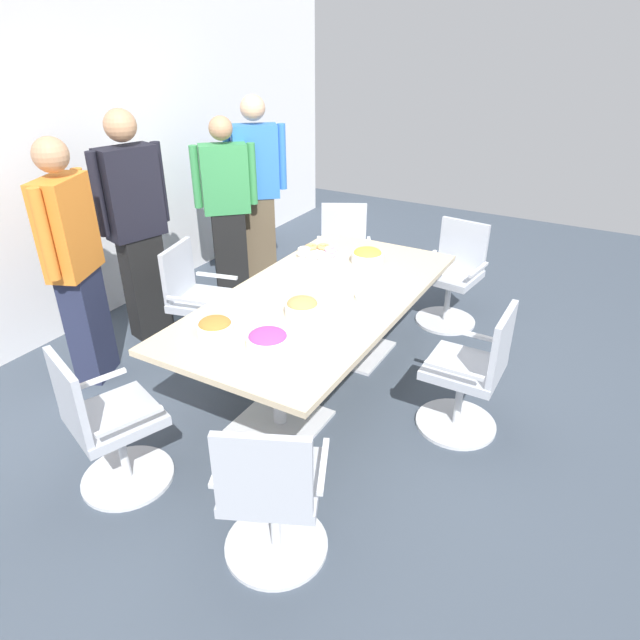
{
  "coord_description": "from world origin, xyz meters",
  "views": [
    {
      "loc": [
        -3.04,
        -1.73,
        2.41
      ],
      "look_at": [
        0.0,
        0.0,
        0.55
      ],
      "focal_mm": 31.02,
      "sensor_mm": 36.0,
      "label": 1
    }
  ],
  "objects": [
    {
      "name": "office_chair_5",
      "position": [
        1.46,
        0.57,
        0.41
      ],
      "size": [
        0.73,
        0.73,
        0.91
      ],
      "rotation": [
        0.0,
        0.0,
        -4.22
      ],
      "color": "silver",
      "rests_on": "ground"
    },
    {
      "name": "snack_bowl_chips_yellow",
      "position": [
        0.71,
        -0.03,
        0.81
      ],
      "size": [
        0.25,
        0.25,
        0.12
      ],
      "color": "white",
      "rests_on": "conference_table"
    },
    {
      "name": "ground_plane",
      "position": [
        0.0,
        0.0,
        -0.01
      ],
      "size": [
        10.0,
        10.0,
        0.01
      ],
      "primitive_type": "cube",
      "color": "#3D4754"
    },
    {
      "name": "snack_bowl_candy_mix",
      "position": [
        -0.77,
        -0.08,
        0.8
      ],
      "size": [
        0.26,
        0.26,
        0.1
      ],
      "color": "white",
      "rests_on": "conference_table"
    },
    {
      "name": "snack_bowl_pretzels",
      "position": [
        -0.79,
        0.28,
        0.8
      ],
      "size": [
        0.23,
        0.23,
        0.1
      ],
      "color": "white",
      "rests_on": "conference_table"
    },
    {
      "name": "person_standing_2",
      "position": [
        1.08,
        1.66,
        0.89
      ],
      "size": [
        0.48,
        0.5,
        1.7
      ],
      "rotation": [
        0.0,
        0.0,
        -3.95
      ],
      "color": "black",
      "rests_on": "ground"
    },
    {
      "name": "donut_platter",
      "position": [
        0.66,
        0.4,
        0.77
      ],
      "size": [
        0.35,
        0.35,
        0.04
      ],
      "color": "white",
      "rests_on": "conference_table"
    },
    {
      "name": "office_chair_1",
      "position": [
        -1.49,
        0.53,
        0.41
      ],
      "size": [
        0.69,
        0.69,
        0.91
      ],
      "rotation": [
        0.0,
        0.0,
        -1.92
      ],
      "color": "silver",
      "rests_on": "ground"
    },
    {
      "name": "office_chair_3",
      "position": [
        0.03,
        -1.1,
        0.41
      ],
      "size": [
        0.54,
        0.54,
        0.91
      ],
      "rotation": [
        0.0,
        0.0,
        -0.01
      ],
      "color": "silver",
      "rests_on": "ground"
    },
    {
      "name": "office_chair_4",
      "position": [
        1.5,
        -0.52,
        0.41
      ],
      "size": [
        0.6,
        0.6,
        0.91
      ],
      "rotation": [
        0.0,
        0.0,
        1.45
      ],
      "color": "silver",
      "rests_on": "ground"
    },
    {
      "name": "person_standing_1",
      "position": [
        -0.03,
        1.69,
        0.99
      ],
      "size": [
        0.61,
        0.32,
        1.88
      ],
      "rotation": [
        0.0,
        0.0,
        -3.4
      ],
      "color": "black",
      "rests_on": "ground"
    },
    {
      "name": "office_chair_2",
      "position": [
        -1.46,
        -0.56,
        0.41
      ],
      "size": [
        0.71,
        0.71,
        0.91
      ],
      "rotation": [
        0.0,
        0.0,
        -1.15
      ],
      "color": "silver",
      "rests_on": "ground"
    },
    {
      "name": "plate_stack",
      "position": [
        0.12,
        -0.33,
        0.77
      ],
      "size": [
        0.2,
        0.2,
        0.03
      ],
      "color": "white",
      "rests_on": "conference_table"
    },
    {
      "name": "person_standing_0",
      "position": [
        -0.74,
        1.58,
        0.94
      ],
      "size": [
        0.59,
        0.38,
        1.8
      ],
      "rotation": [
        0.0,
        0.0,
        -2.73
      ],
      "color": "#232842",
      "rests_on": "ground"
    },
    {
      "name": "office_chair_0",
      "position": [
        -0.04,
        1.1,
        0.41
      ],
      "size": [
        0.65,
        0.65,
        0.91
      ],
      "rotation": [
        0.0,
        0.0,
        -2.91
      ],
      "color": "silver",
      "rests_on": "ground"
    },
    {
      "name": "back_wall",
      "position": [
        0.0,
        2.4,
        1.4
      ],
      "size": [
        8.0,
        0.1,
        2.8
      ],
      "primitive_type": "cube",
      "color": "white",
      "rests_on": "ground"
    },
    {
      "name": "conference_table",
      "position": [
        0.0,
        0.0,
        0.63
      ],
      "size": [
        2.4,
        1.2,
        0.75
      ],
      "color": "#CCB793",
      "rests_on": "ground"
    },
    {
      "name": "person_standing_3",
      "position": [
        1.45,
        1.56,
        0.98
      ],
      "size": [
        0.45,
        0.52,
        1.86
      ],
      "rotation": [
        0.0,
        0.0,
        -4.01
      ],
      "color": "brown",
      "rests_on": "ground"
    },
    {
      "name": "snack_bowl_cookies",
      "position": [
        -0.32,
        -0.05,
        0.81
      ],
      "size": [
        0.23,
        0.23,
        0.12
      ],
      "color": "white",
      "rests_on": "conference_table"
    }
  ]
}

